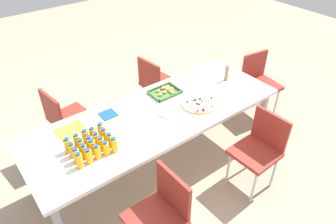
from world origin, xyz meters
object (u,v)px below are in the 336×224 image
Objects in this scene: party_table at (157,118)px; juice_bottle_11 at (81,146)px; paper_folder at (71,130)px; juice_bottle_14 at (104,135)px; juice_bottle_0 at (80,161)px; plate_stack at (167,113)px; juice_bottle_5 at (76,155)px; juice_bottle_12 at (90,143)px; juice_bottle_6 at (84,152)px; juice_bottle_4 at (114,145)px; juice_bottle_15 at (68,145)px; chair_near_left at (162,211)px; juice_bottle_7 at (92,147)px; juice_bottle_2 at (97,152)px; snack_tray at (165,92)px; juice_bottle_1 at (89,156)px; juice_bottle_3 at (106,148)px; juice_bottle_17 at (85,137)px; juice_bottle_8 at (101,144)px; juice_bottle_10 at (72,150)px; juice_bottle_16 at (77,141)px; fruit_pizza at (198,103)px; juice_bottle_13 at (96,139)px; juice_bottle_9 at (110,140)px; cardboard_tube at (227,73)px; chair_far_right at (156,82)px; chair_far_left at (65,117)px; juice_bottle_18 at (93,134)px; napkin_stack at (108,114)px; chair_end at (258,80)px; juice_bottle_19 at (101,130)px.

juice_bottle_11 reaches higher than party_table.
juice_bottle_14 is at bearing -61.13° from paper_folder.
juice_bottle_0 reaches higher than plate_stack.
juice_bottle_12 is at bearing 25.98° from juice_bottle_5.
juice_bottle_6 is (-0.82, -0.14, 0.12)m from party_table.
juice_bottle_4 and juice_bottle_15 have the same top height.
chair_near_left is 5.67× the size of juice_bottle_7.
party_table is 0.77m from juice_bottle_2.
juice_bottle_0 is at bearing -158.96° from snack_tray.
juice_bottle_2 and juice_bottle_12 have the same top height.
juice_bottle_7 reaches higher than juice_bottle_14.
juice_bottle_1 is 0.15m from juice_bottle_3.
juice_bottle_11 is at bearing -134.30° from juice_bottle_17.
juice_bottle_8 is 0.96× the size of juice_bottle_10.
juice_bottle_16 reaches higher than juice_bottle_1.
juice_bottle_17 is at bearing -167.76° from snack_tray.
juice_bottle_10 is 0.15m from juice_bottle_12.
juice_bottle_14 is at bearing -174.41° from party_table.
juice_bottle_14 is 0.40× the size of fruit_pizza.
juice_bottle_13 is (0.07, 0.01, -0.00)m from juice_bottle_12.
juice_bottle_3 is at bearing -136.98° from juice_bottle_9.
juice_bottle_10 is 1.88m from cardboard_tube.
party_table is 17.89× the size of juice_bottle_17.
chair_far_right is 5.84× the size of juice_bottle_14.
juice_bottle_2 is at bearing -43.52° from juice_bottle_10.
party_table is 18.14× the size of juice_bottle_14.
chair_far_left is 0.94m from juice_bottle_11.
cardboard_tube is (1.88, 0.17, 0.03)m from juice_bottle_5.
juice_bottle_14 reaches higher than chair_far_left.
juice_bottle_18 reaches higher than napkin_stack.
juice_bottle_10 is at bearing 24.70° from chair_near_left.
juice_bottle_15 reaches higher than juice_bottle_6.
juice_bottle_6 is at bearing -160.95° from snack_tray.
juice_bottle_12 is 0.48m from napkin_stack.
juice_bottle_13 is at bearing 134.43° from juice_bottle_9.
chair_far_left is at bearing 80.96° from juice_bottle_1.
juice_bottle_6 reaches higher than chair_end.
juice_bottle_11 is 0.75× the size of plate_stack.
juice_bottle_18 reaches higher than chair_end.
juice_bottle_18 reaches higher than chair_far_left.
juice_bottle_9 is at bearing 0.13° from juice_bottle_6.
juice_bottle_3 and juice_bottle_8 have the same top height.
juice_bottle_7 is (-1.31, -0.93, 0.30)m from chair_far_right.
juice_bottle_14 reaches higher than juice_bottle_13.
juice_bottle_2 is at bearing 176.53° from juice_bottle_4.
plate_stack is at bearing -7.23° from juice_bottle_19.
juice_bottle_18 is at bearing 35.46° from juice_bottle_5.
juice_bottle_6 is 0.97× the size of juice_bottle_19.
juice_bottle_6 is (-2.47, -0.19, 0.30)m from chair_end.
juice_bottle_18 is at bearing 8.55° from chair_end.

